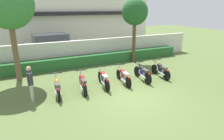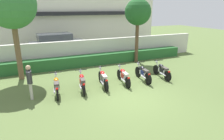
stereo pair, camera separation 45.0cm
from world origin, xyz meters
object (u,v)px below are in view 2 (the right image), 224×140
Objects in this scene: motorcycle_in_row_3 at (123,76)px; motorcycle_in_row_4 at (143,73)px; tree_near_inspector at (11,5)px; motorcycle_in_row_0 at (57,86)px; motorcycle_in_row_2 at (103,78)px; parked_car at (57,45)px; inspector_person at (30,79)px; tree_far_side at (138,13)px; motorcycle_in_row_1 at (82,82)px; motorcycle_in_row_5 at (162,70)px.

motorcycle_in_row_4 is (1.20, -0.06, 0.02)m from motorcycle_in_row_3.
tree_near_inspector is 4.97m from motorcycle_in_row_0.
parked_car is at bearing 15.32° from motorcycle_in_row_2.
tree_near_inspector is at bearing 97.89° from inspector_person.
tree_near_inspector is 1.18× the size of tree_far_side.
tree_near_inspector is at bearing 50.84° from motorcycle_in_row_1.
inspector_person is (-7.11, 0.09, 0.47)m from motorcycle_in_row_5.
tree_far_side is (5.15, -4.42, 2.65)m from parked_car.
tree_far_side is 2.39× the size of motorcycle_in_row_2.
motorcycle_in_row_1 is 4.77m from motorcycle_in_row_5.
motorcycle_in_row_3 is at bearing -84.09° from motorcycle_in_row_2.
parked_car is 2.43× the size of motorcycle_in_row_4.
motorcycle_in_row_3 is (5.05, -3.04, -3.65)m from tree_near_inspector.
parked_car reaches higher than inspector_person.
motorcycle_in_row_4 is at bearing -26.36° from tree_near_inspector.
parked_car is 2.40× the size of motorcycle_in_row_3.
tree_far_side is 7.14m from motorcycle_in_row_1.
motorcycle_in_row_4 is (3.48, -0.03, 0.01)m from motorcycle_in_row_1.
motorcycle_in_row_1 is at bearing -144.83° from tree_far_side.
motorcycle_in_row_4 reaches higher than motorcycle_in_row_2.
motorcycle_in_row_0 is 1.22× the size of inspector_person.
motorcycle_in_row_3 is (-2.95, -3.67, -3.14)m from tree_far_side.
motorcycle_in_row_0 is 1.22m from inspector_person.
motorcycle_in_row_1 reaches higher than motorcycle_in_row_5.
tree_near_inspector is at bearing -122.37° from parked_car.
motorcycle_in_row_4 is at bearing -81.66° from motorcycle_in_row_1.
inspector_person is at bearing 95.04° from motorcycle_in_row_4.
motorcycle_in_row_3 is 1.05× the size of motorcycle_in_row_5.
tree_far_side is 2.40× the size of motorcycle_in_row_3.
tree_far_side is at bearing -32.06° from motorcycle_in_row_3.
motorcycle_in_row_4 is (-1.75, -3.72, -3.13)m from tree_far_side.
parked_car is 8.17m from motorcycle_in_row_0.
motorcycle_in_row_3 is at bearing -83.74° from motorcycle_in_row_0.
tree_near_inspector is 2.97× the size of motorcycle_in_row_1.
parked_car is at bearing 21.97° from motorcycle_in_row_3.
parked_car reaches higher than motorcycle_in_row_5.
motorcycle_in_row_1 is (2.76, -3.07, -3.64)m from tree_near_inspector.
motorcycle_in_row_2 is 3.64m from motorcycle_in_row_5.
motorcycle_in_row_5 is (1.29, -0.01, -0.01)m from motorcycle_in_row_4.
motorcycle_in_row_2 is 1.05× the size of motorcycle_in_row_5.
tree_near_inspector is 5.50m from motorcycle_in_row_1.
motorcycle_in_row_2 is at bearing 93.49° from motorcycle_in_row_5.
motorcycle_in_row_4 reaches higher than motorcycle_in_row_5.
motorcycle_in_row_5 is (5.99, -0.10, 0.00)m from motorcycle_in_row_0.
tree_near_inspector reaches higher than motorcycle_in_row_3.
motorcycle_in_row_1 is at bearing -47.99° from tree_near_inspector.
tree_near_inspector is 2.97× the size of motorcycle_in_row_5.
tree_far_side is at bearing -40.61° from motorcycle_in_row_2.
motorcycle_in_row_0 is at bearing 0.80° from inspector_person.
motorcycle_in_row_5 is at bearing -84.66° from motorcycle_in_row_4.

